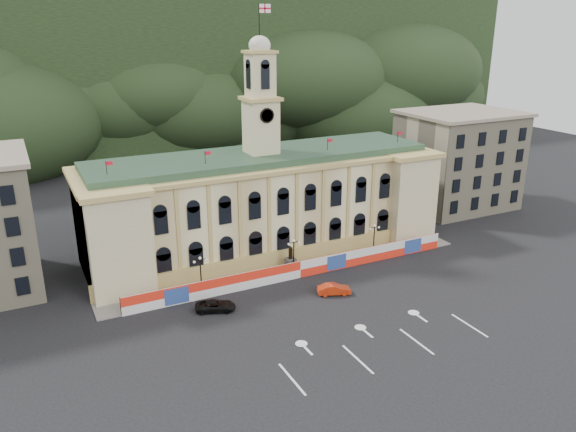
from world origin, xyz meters
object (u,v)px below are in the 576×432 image
red_sedan (334,289)px  black_suv (215,306)px  lamp_center (294,253)px  statue (291,262)px

red_sedan → black_suv: 15.99m
lamp_center → red_sedan: size_ratio=1.09×
red_sedan → black_suv: bearing=100.0°
red_sedan → black_suv: (-15.74, 2.82, -0.04)m
red_sedan → lamp_center: bearing=30.9°
statue → lamp_center: (0.00, -1.00, 1.89)m
red_sedan → black_suv: red_sedan is taller
lamp_center → statue: bearing=90.0°
statue → lamp_center: 2.14m
statue → lamp_center: lamp_center is taller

